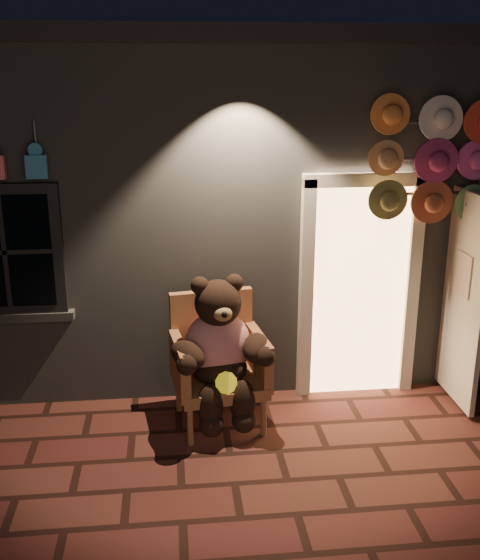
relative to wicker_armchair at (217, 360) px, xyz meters
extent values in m
plane|color=#51261F|center=(0.06, -1.05, -0.58)|extent=(60.00, 60.00, 0.00)
cube|color=slate|center=(0.06, 2.95, 1.07)|extent=(7.00, 5.00, 3.30)
cube|color=black|center=(0.06, 2.95, 2.80)|extent=(7.30, 5.30, 0.16)
cube|color=black|center=(-1.84, 0.41, 0.97)|extent=(1.00, 0.10, 1.20)
cube|color=black|center=(-1.84, 0.38, 0.97)|extent=(0.82, 0.06, 1.02)
cube|color=slate|center=(-1.84, 0.41, 0.34)|extent=(1.10, 0.14, 0.08)
cube|color=#FFBC72|center=(1.41, 0.43, 0.47)|extent=(0.92, 0.10, 2.10)
cube|color=beige|center=(0.89, 0.39, 0.47)|extent=(0.12, 0.12, 2.20)
cube|color=beige|center=(1.93, 0.39, 0.47)|extent=(0.12, 0.12, 2.20)
cube|color=beige|center=(1.41, 0.39, 1.55)|extent=(1.16, 0.12, 0.12)
cube|color=beige|center=(2.31, 0.05, 0.47)|extent=(0.05, 0.80, 2.00)
cube|color=teal|center=(-1.49, 0.33, 1.72)|extent=(0.18, 0.07, 0.20)
cylinder|color=#59595E|center=(-1.49, 0.39, 1.97)|extent=(0.02, 0.02, 0.25)
cube|color=brown|center=(0.01, -0.09, -0.18)|extent=(0.86, 0.81, 0.11)
cube|color=brown|center=(-0.03, 0.23, 0.20)|extent=(0.77, 0.20, 0.76)
cube|color=brown|center=(-0.34, -0.17, 0.04)|extent=(0.18, 0.66, 0.44)
cube|color=brown|center=(0.37, -0.06, 0.04)|extent=(0.18, 0.66, 0.44)
cylinder|color=brown|center=(-0.27, -0.44, -0.41)|extent=(0.05, 0.05, 0.35)
cylinder|color=brown|center=(0.38, -0.35, -0.41)|extent=(0.05, 0.05, 0.35)
cylinder|color=brown|center=(-0.35, 0.16, -0.41)|extent=(0.05, 0.05, 0.35)
cylinder|color=brown|center=(0.29, 0.26, -0.41)|extent=(0.05, 0.05, 0.35)
ellipsoid|color=red|center=(0.00, -0.06, 0.17)|extent=(0.67, 0.56, 0.63)
ellipsoid|color=black|center=(0.01, -0.13, -0.02)|extent=(0.55, 0.49, 0.30)
sphere|color=black|center=(0.01, -0.10, 0.59)|extent=(0.46, 0.46, 0.41)
sphere|color=black|center=(-0.15, -0.10, 0.75)|extent=(0.16, 0.16, 0.16)
sphere|color=black|center=(0.15, -0.06, 0.75)|extent=(0.16, 0.16, 0.16)
ellipsoid|color=olive|center=(0.03, -0.29, 0.55)|extent=(0.17, 0.13, 0.13)
ellipsoid|color=black|center=(-0.27, -0.30, 0.19)|extent=(0.40, 0.48, 0.23)
ellipsoid|color=black|center=(0.33, -0.21, 0.19)|extent=(0.31, 0.45, 0.23)
ellipsoid|color=black|center=(-0.09, -0.41, -0.23)|extent=(0.23, 0.23, 0.39)
ellipsoid|color=black|center=(0.19, -0.37, -0.23)|extent=(0.23, 0.23, 0.39)
sphere|color=black|center=(-0.08, -0.47, -0.39)|extent=(0.21, 0.21, 0.21)
sphere|color=black|center=(0.20, -0.43, -0.39)|extent=(0.21, 0.21, 0.21)
cylinder|color=yellow|center=(0.05, -0.39, -0.04)|extent=(0.20, 0.11, 0.19)
cylinder|color=#59595E|center=(2.48, 0.33, 0.84)|extent=(0.04, 0.04, 2.85)
cylinder|color=#59595E|center=(2.16, 0.31, 2.06)|extent=(1.27, 0.03, 0.03)
cylinder|color=#59595E|center=(2.16, 0.31, 1.74)|extent=(1.27, 0.03, 0.03)
cylinder|color=#59595E|center=(2.16, 0.31, 1.42)|extent=(1.27, 0.03, 0.03)
cylinder|color=orange|center=(1.56, 0.25, 2.11)|extent=(0.36, 0.11, 0.36)
cylinder|color=white|center=(1.98, 0.22, 2.11)|extent=(0.36, 0.11, 0.36)
cylinder|color=tan|center=(1.56, 0.22, 1.74)|extent=(0.36, 0.11, 0.36)
cylinder|color=#AC3068|center=(1.98, 0.19, 1.74)|extent=(0.36, 0.11, 0.36)
cylinder|color=#F557B0|center=(2.40, 0.25, 1.74)|extent=(0.36, 0.11, 0.36)
cylinder|color=olive|center=(1.56, 0.19, 1.37)|extent=(0.36, 0.11, 0.36)
cylinder|color=#9D4B30|center=(1.98, 0.25, 1.37)|extent=(0.36, 0.11, 0.36)
cylinder|color=#5F9555|center=(2.40, 0.22, 1.37)|extent=(0.36, 0.11, 0.36)
camera|label=1|loc=(-0.38, -5.41, 2.50)|focal=42.00mm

